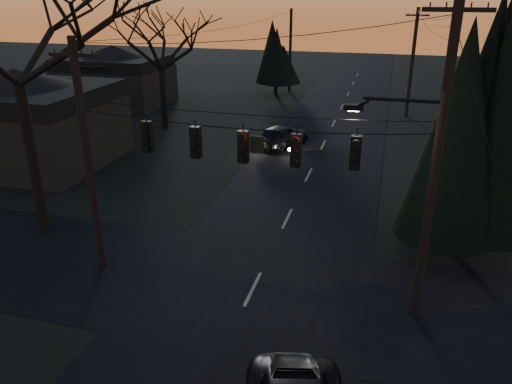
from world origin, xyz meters
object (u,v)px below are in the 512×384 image
(utility_pole_right, at_px, (414,314))
(utility_pole_far_r, at_px, (406,116))
(evergreen_right, at_px, (472,132))
(sedan_oncoming_a, at_px, (282,136))
(bare_tree_left, at_px, (7,16))
(utility_pole_far_l, at_px, (289,91))
(utility_pole_left, at_px, (102,266))

(utility_pole_right, relative_size, utility_pole_far_r, 1.18)
(evergreen_right, xyz_separation_m, sedan_oncoming_a, (-9.73, 12.09, -4.25))
(bare_tree_left, distance_m, sedan_oncoming_a, 18.42)
(evergreen_right, bearing_deg, utility_pole_far_l, 112.73)
(utility_pole_far_r, relative_size, sedan_oncoming_a, 1.93)
(bare_tree_left, height_order, sedan_oncoming_a, bare_tree_left)
(utility_pole_right, distance_m, sedan_oncoming_a, 18.73)
(utility_pole_far_r, bearing_deg, evergreen_right, -86.09)
(utility_pole_far_l, relative_size, evergreen_right, 0.91)
(utility_pole_far_l, distance_m, evergreen_right, 34.24)
(utility_pole_far_r, height_order, evergreen_right, evergreen_right)
(utility_pole_right, xyz_separation_m, utility_pole_far_l, (-11.50, 36.00, 0.00))
(utility_pole_right, xyz_separation_m, evergreen_right, (1.59, 4.76, 5.00))
(utility_pole_left, distance_m, utility_pole_far_r, 30.27)
(utility_pole_far_r, bearing_deg, utility_pole_far_l, 145.18)
(utility_pole_far_r, relative_size, bare_tree_left, 0.67)
(utility_pole_far_r, relative_size, utility_pole_far_l, 1.06)
(utility_pole_far_r, xyz_separation_m, sedan_oncoming_a, (-8.14, -11.15, 0.75))
(evergreen_right, bearing_deg, utility_pole_right, -108.45)
(utility_pole_far_l, relative_size, sedan_oncoming_a, 1.82)
(sedan_oncoming_a, bearing_deg, utility_pole_far_l, -56.22)
(utility_pole_right, relative_size, sedan_oncoming_a, 2.27)
(sedan_oncoming_a, bearing_deg, utility_pole_right, 139.62)
(utility_pole_right, height_order, utility_pole_left, utility_pole_right)
(utility_pole_left, relative_size, evergreen_right, 0.96)
(utility_pole_right, xyz_separation_m, bare_tree_left, (-15.61, 2.13, 8.92))
(bare_tree_left, bearing_deg, utility_pole_right, -7.76)
(utility_pole_right, bearing_deg, sedan_oncoming_a, 115.79)
(evergreen_right, bearing_deg, sedan_oncoming_a, 128.81)
(utility_pole_right, relative_size, evergreen_right, 1.13)
(evergreen_right, bearing_deg, utility_pole_left, -160.03)
(utility_pole_left, xyz_separation_m, sedan_oncoming_a, (3.36, 16.85, 0.75))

